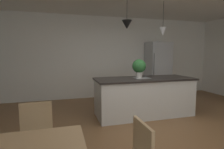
{
  "coord_description": "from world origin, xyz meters",
  "views": [
    {
      "loc": [
        -1.45,
        -2.7,
        1.47
      ],
      "look_at": [
        -0.64,
        0.18,
        1.13
      ],
      "focal_mm": 28.76,
      "sensor_mm": 36.0,
      "label": 1
    }
  ],
  "objects_px": {
    "chair_far_right": "(36,137)",
    "kitchen_island": "(144,96)",
    "potted_plant_on_island": "(139,67)",
    "refrigerator": "(158,69)"
  },
  "relations": [
    {
      "from": "refrigerator",
      "to": "potted_plant_on_island",
      "type": "relative_size",
      "value": 4.18
    },
    {
      "from": "chair_far_right",
      "to": "refrigerator",
      "type": "height_order",
      "value": "refrigerator"
    },
    {
      "from": "kitchen_island",
      "to": "potted_plant_on_island",
      "type": "distance_m",
      "value": 0.72
    },
    {
      "from": "kitchen_island",
      "to": "potted_plant_on_island",
      "type": "xyz_separation_m",
      "value": [
        -0.14,
        0.0,
        0.71
      ]
    },
    {
      "from": "chair_far_right",
      "to": "potted_plant_on_island",
      "type": "distance_m",
      "value": 2.72
    },
    {
      "from": "refrigerator",
      "to": "potted_plant_on_island",
      "type": "height_order",
      "value": "refrigerator"
    },
    {
      "from": "kitchen_island",
      "to": "refrigerator",
      "type": "distance_m",
      "value": 2.23
    },
    {
      "from": "chair_far_right",
      "to": "kitchen_island",
      "type": "relative_size",
      "value": 0.37
    },
    {
      "from": "refrigerator",
      "to": "potted_plant_on_island",
      "type": "xyz_separation_m",
      "value": [
        -1.49,
        -1.72,
        0.24
      ]
    },
    {
      "from": "chair_far_right",
      "to": "refrigerator",
      "type": "xyz_separation_m",
      "value": [
        3.55,
        3.34,
        0.46
      ]
    }
  ]
}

